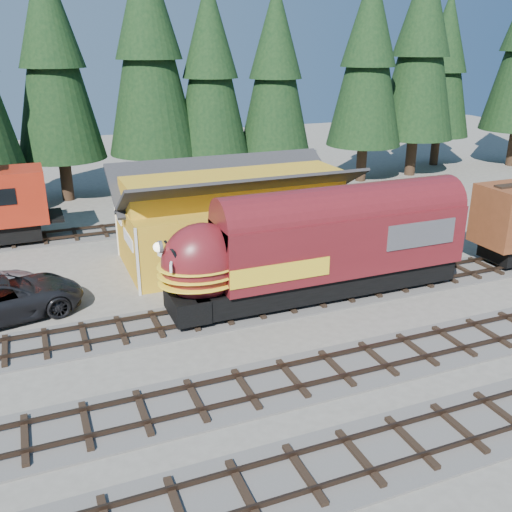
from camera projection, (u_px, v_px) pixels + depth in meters
name	position (u px, v px, depth m)	size (l,w,h in m)	color
ground	(325.00, 343.00, 23.07)	(120.00, 120.00, 0.00)	#6B665B
track_siding	(456.00, 272.00, 30.04)	(68.00, 3.20, 0.33)	#4C4947
track_spur	(42.00, 239.00, 35.15)	(32.00, 3.20, 0.33)	#4C4947
depot	(235.00, 208.00, 31.14)	(12.80, 7.00, 5.30)	#C7881C
conifer_backdrop	(257.00, 58.00, 42.98)	(78.91, 23.19, 16.91)	black
locomotive	(311.00, 252.00, 26.18)	(14.87, 2.96, 4.04)	black
pickup_truck_a	(3.00, 298.00, 24.90)	(3.12, 6.77, 1.88)	black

